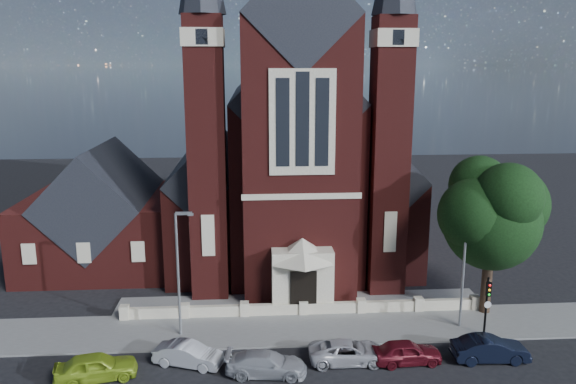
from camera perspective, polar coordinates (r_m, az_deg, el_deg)
name	(u,v)px	position (r m, az deg, el deg)	size (l,w,h in m)	color
ground	(294,271)	(47.10, 0.58, -8.00)	(120.00, 120.00, 0.00)	black
pavement_strip	(306,328)	(37.50, 1.85, -13.68)	(60.00, 5.00, 0.12)	slate
forecourt_paving	(301,303)	(41.11, 1.29, -11.20)	(26.00, 3.00, 0.14)	slate
forecourt_wall	(303,315)	(39.29, 1.56, -12.38)	(24.00, 0.40, 0.90)	#BBB095
church	(287,158)	(52.66, -0.07, 3.46)	(20.01, 34.90, 29.20)	#531916
parish_hall	(103,218)	(50.19, -18.24, -2.54)	(12.00, 12.20, 10.24)	#531916
street_tree	(495,217)	(39.37, 20.33, -2.37)	(6.40, 6.60, 10.70)	black
street_lamp_left	(179,267)	(35.34, -10.99, -7.49)	(1.16, 0.22, 8.09)	gray
street_lamp_right	(466,260)	(37.58, 17.59, -6.64)	(1.16, 0.22, 8.09)	gray
traffic_signal	(487,300)	(37.27, 19.58, -10.26)	(0.28, 0.42, 4.00)	black
car_lime_van	(96,367)	(33.47, -18.92, -16.45)	(1.75, 4.36, 1.48)	#8BAC22
car_silver_a	(188,355)	(33.62, -10.09, -15.95)	(1.38, 3.97, 1.31)	#B2B4BA
car_silver_b	(266,364)	(32.29, -2.22, -17.04)	(1.82, 4.48, 1.30)	#A1A3A8
car_white_suv	(348,352)	(33.64, 6.15, -15.83)	(2.11, 4.57, 1.27)	silver
car_dark_red	(407,352)	(34.02, 11.96, -15.62)	(1.60, 3.98, 1.36)	#5B0F19
car_navy	(490,349)	(35.52, 19.84, -14.78)	(1.52, 4.35, 1.43)	black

